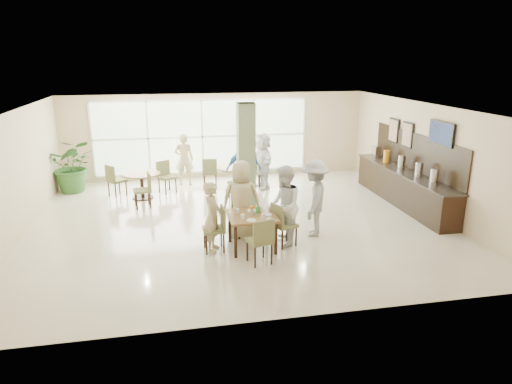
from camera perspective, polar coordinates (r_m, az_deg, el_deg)
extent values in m
plane|color=beige|center=(11.42, -2.15, -3.66)|extent=(10.00, 10.00, 0.00)
plane|color=white|center=(10.77, -2.32, 10.45)|extent=(10.00, 10.00, 0.00)
plane|color=beige|center=(15.39, -4.88, 6.99)|extent=(10.00, 0.00, 10.00)
plane|color=beige|center=(6.80, 3.74, -5.47)|extent=(10.00, 0.00, 10.00)
plane|color=beige|center=(11.39, -27.94, 1.69)|extent=(0.00, 9.00, 9.00)
plane|color=beige|center=(12.76, 20.60, 3.99)|extent=(0.00, 9.00, 9.00)
plane|color=silver|center=(15.31, -6.74, 6.89)|extent=(7.00, 0.00, 7.00)
cube|color=#728059|center=(12.23, -1.26, 4.55)|extent=(0.45, 0.45, 2.80)
cube|color=brown|center=(9.60, -0.51, -3.03)|extent=(1.00, 1.00, 0.05)
cube|color=black|center=(9.29, -2.58, -6.22)|extent=(0.06, 0.06, 0.70)
cube|color=black|center=(9.44, 2.49, -5.84)|extent=(0.06, 0.06, 0.70)
cube|color=black|center=(10.06, -3.30, -4.40)|extent=(0.06, 0.06, 0.70)
cube|color=black|center=(10.20, 1.39, -4.08)|extent=(0.06, 0.06, 0.70)
cylinder|color=brown|center=(13.45, -14.15, 2.23)|extent=(1.07, 1.07, 0.04)
cylinder|color=black|center=(13.55, -14.04, 0.70)|extent=(0.10, 0.10, 0.71)
cylinder|color=black|center=(13.64, -13.94, -0.68)|extent=(0.60, 0.60, 0.03)
cylinder|color=brown|center=(13.83, -2.67, 3.11)|extent=(1.11, 1.11, 0.04)
cylinder|color=black|center=(13.92, -2.65, 1.61)|extent=(0.10, 0.10, 0.71)
cylinder|color=black|center=(14.01, -2.63, 0.27)|extent=(0.60, 0.60, 0.03)
cylinder|color=white|center=(9.35, -1.68, -3.09)|extent=(0.08, 0.08, 0.10)
cylinder|color=white|center=(9.40, 0.94, -3.00)|extent=(0.08, 0.08, 0.10)
cylinder|color=white|center=(9.68, -2.33, -2.41)|extent=(0.08, 0.08, 0.10)
cylinder|color=white|center=(9.82, 0.63, -2.12)|extent=(0.08, 0.08, 0.10)
cylinder|color=white|center=(9.27, -0.60, -3.56)|extent=(0.20, 0.20, 0.01)
cylinder|color=white|center=(9.84, -0.54, -2.33)|extent=(0.20, 0.20, 0.01)
cylinder|color=white|center=(9.60, 1.38, -2.83)|extent=(0.20, 0.20, 0.01)
cylinder|color=#99B27F|center=(9.58, -0.51, -2.55)|extent=(0.07, 0.07, 0.12)
sphere|color=orange|center=(9.55, -0.33, -1.91)|extent=(0.07, 0.07, 0.07)
sphere|color=orange|center=(9.56, -0.63, -1.88)|extent=(0.07, 0.07, 0.07)
sphere|color=orange|center=(9.51, -0.57, -1.98)|extent=(0.07, 0.07, 0.07)
cube|color=green|center=(9.69, 0.26, -2.22)|extent=(0.10, 0.04, 0.15)
cube|color=black|center=(13.23, 17.90, 0.44)|extent=(0.60, 4.60, 0.90)
cube|color=black|center=(13.12, 18.08, 2.41)|extent=(0.64, 4.70, 0.04)
cube|color=black|center=(13.15, 19.39, 4.69)|extent=(0.04, 4.60, 1.00)
cylinder|color=silver|center=(11.90, 21.38, 1.78)|extent=(0.20, 0.20, 0.40)
cylinder|color=silver|center=(12.48, 19.70, 2.60)|extent=(0.20, 0.20, 0.40)
cylinder|color=silver|center=(13.24, 17.75, 3.54)|extent=(0.20, 0.20, 0.40)
cylinder|color=orange|center=(14.02, 16.01, 4.30)|extent=(0.18, 0.18, 0.36)
cube|color=silver|center=(14.63, 14.78, 4.89)|extent=(0.18, 0.30, 0.36)
cube|color=black|center=(12.10, 22.18, 6.82)|extent=(0.06, 1.00, 0.58)
cube|color=#7F99CC|center=(12.08, 22.08, 6.82)|extent=(0.01, 0.92, 0.50)
cube|color=black|center=(13.50, 18.42, 6.80)|extent=(0.04, 0.55, 0.70)
cube|color=brown|center=(13.48, 18.33, 6.80)|extent=(0.01, 0.47, 0.62)
cube|color=black|center=(14.19, 16.86, 7.38)|extent=(0.04, 0.55, 0.70)
cube|color=brown|center=(14.18, 16.77, 7.38)|extent=(0.01, 0.47, 0.62)
imported|color=#2E5F26|center=(14.77, -21.93, 3.11)|extent=(1.52, 1.52, 1.62)
imported|color=tan|center=(9.53, -5.47, -3.11)|extent=(0.51, 0.63, 1.50)
imported|color=tan|center=(10.16, -1.83, -0.97)|extent=(0.96, 0.68, 1.77)
imported|color=white|center=(9.75, 3.50, -1.79)|extent=(0.81, 0.96, 1.76)
imported|color=#99999C|center=(10.37, 7.28, -0.77)|extent=(1.06, 1.30, 1.76)
imported|color=#447FCE|center=(12.91, -1.56, 2.86)|extent=(1.13, 0.77, 1.77)
imported|color=white|center=(14.06, 0.83, 3.93)|extent=(0.98, 1.71, 1.73)
imported|color=tan|center=(14.62, -8.97, 4.06)|extent=(0.65, 0.46, 1.66)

